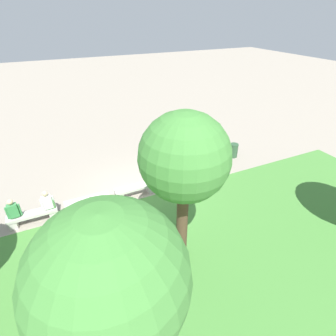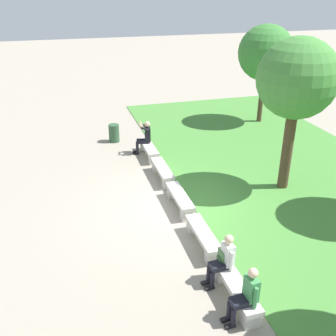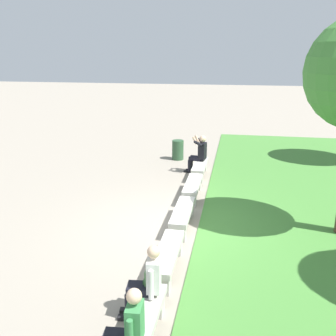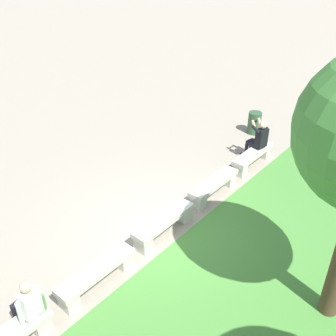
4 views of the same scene
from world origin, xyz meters
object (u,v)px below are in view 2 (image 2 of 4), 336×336
object	(u,v)px
bench_near	(162,171)
bench_end	(236,289)
bench_main	(149,149)
tree_behind_wall	(266,53)
person_photographer	(145,136)
trash_bin	(114,133)
person_distant	(223,259)
bench_mid	(180,199)
backpack	(224,257)
bench_far	(203,236)
person_companion	(246,294)
tree_left_background	(297,80)

from	to	relation	value
bench_near	bench_end	world-z (taller)	same
bench_main	bench_near	world-z (taller)	same
tree_behind_wall	person_photographer	bearing A→B (deg)	-69.96
trash_bin	person_distant	bearing A→B (deg)	6.03
bench_mid	tree_behind_wall	bearing A→B (deg)	137.15
person_distant	tree_behind_wall	world-z (taller)	tree_behind_wall
bench_near	backpack	size ratio (longest dim) A/B	4.04
bench_main	bench_far	world-z (taller)	same
person_companion	backpack	size ratio (longest dim) A/B	2.94
bench_far	person_companion	world-z (taller)	person_companion
bench_main	tree_left_background	xyz separation A→B (m)	(3.68, 3.67, 3.28)
bench_main	person_photographer	size ratio (longest dim) A/B	1.31
backpack	tree_behind_wall	xyz separation A→B (m)	(-9.90, 6.14, 2.63)
person_photographer	bench_end	bearing A→B (deg)	0.52
person_distant	trash_bin	xyz separation A→B (m)	(-9.33, -0.99, -0.30)
bench_main	trash_bin	xyz separation A→B (m)	(-1.95, -1.05, 0.08)
person_companion	tree_behind_wall	size ratio (longest dim) A/B	0.28
bench_near	person_companion	xyz separation A→B (m)	(6.51, -0.07, 0.38)
bench_mid	bench_far	xyz separation A→B (m)	(1.99, 0.00, 0.00)
person_companion	bench_main	bearing A→B (deg)	179.55
bench_end	backpack	xyz separation A→B (m)	(-0.69, -0.01, 0.33)
bench_main	tree_left_background	bearing A→B (deg)	44.94
person_companion	backpack	distance (m)	1.23
tree_behind_wall	tree_left_background	world-z (taller)	tree_left_background
person_companion	bench_mid	bearing A→B (deg)	179.16
backpack	trash_bin	bearing A→B (deg)	-173.53
bench_mid	person_companion	xyz separation A→B (m)	(4.52, -0.07, 0.38)
bench_near	person_photographer	size ratio (longest dim) A/B	1.31
bench_far	bench_end	xyz separation A→B (m)	(1.99, 0.00, 0.00)
bench_near	tree_behind_wall	size ratio (longest dim) A/B	0.38
bench_far	bench_near	bearing A→B (deg)	180.00
person_photographer	tree_behind_wall	distance (m)	7.07
person_distant	trash_bin	size ratio (longest dim) A/B	1.68
bench_near	backpack	xyz separation A→B (m)	(5.28, -0.01, 0.33)
bench_end	person_photographer	size ratio (longest dim) A/B	1.31
bench_main	tree_behind_wall	xyz separation A→B (m)	(-2.63, 6.13, 2.96)
bench_mid	tree_behind_wall	xyz separation A→B (m)	(-6.61, 6.13, 2.96)
person_distant	tree_left_background	bearing A→B (deg)	134.68
person_companion	bench_near	bearing A→B (deg)	179.42
bench_end	trash_bin	xyz separation A→B (m)	(-9.92, -1.05, 0.08)
bench_mid	bench_end	distance (m)	3.98
backpack	trash_bin	world-z (taller)	backpack
backpack	bench_end	bearing A→B (deg)	0.44
bench_mid	bench_end	world-z (taller)	same
bench_mid	backpack	xyz separation A→B (m)	(3.29, -0.01, 0.33)
person_companion	tree_left_background	xyz separation A→B (m)	(-4.82, 3.74, 2.90)
bench_near	bench_far	distance (m)	3.98
bench_near	person_photographer	distance (m)	2.40
bench_main	bench_mid	xyz separation A→B (m)	(3.98, 0.00, 0.00)
bench_far	person_distant	distance (m)	1.45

